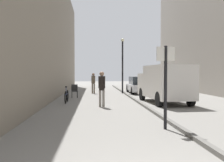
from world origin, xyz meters
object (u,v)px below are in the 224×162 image
object	(u,v)px
delivery_van	(164,83)
street_sign_post	(166,80)
bicycle_leaning	(67,96)
pedestrian_main_foreground	(102,87)
cafe_chair_near_window	(75,90)
lamp_post	(123,62)
pedestrian_mid_block	(93,82)
parked_car	(139,85)

from	to	relation	value
delivery_van	street_sign_post	world-z (taller)	street_sign_post
street_sign_post	bicycle_leaning	world-z (taller)	street_sign_post
pedestrian_main_foreground	street_sign_post	size ratio (longest dim) A/B	0.71
street_sign_post	cafe_chair_near_window	xyz separation A→B (m)	(-3.59, 10.49, -1.00)
street_sign_post	bicycle_leaning	bearing A→B (deg)	-72.14
lamp_post	bicycle_leaning	xyz separation A→B (m)	(-4.12, -6.80, -2.34)
street_sign_post	pedestrian_mid_block	bearing A→B (deg)	-90.36
street_sign_post	cafe_chair_near_window	bearing A→B (deg)	-80.51
parked_car	cafe_chair_near_window	xyz separation A→B (m)	(-5.35, -3.74, -0.17)
lamp_post	pedestrian_mid_block	bearing A→B (deg)	-178.32
pedestrian_mid_block	lamp_post	distance (m)	3.06
pedestrian_mid_block	bicycle_leaning	world-z (taller)	pedestrian_mid_block
bicycle_leaning	delivery_van	bearing A→B (deg)	-6.01
bicycle_leaning	street_sign_post	bearing A→B (deg)	-62.45
pedestrian_main_foreground	street_sign_post	bearing A→B (deg)	-53.28
bicycle_leaning	parked_car	bearing A→B (deg)	50.74
street_sign_post	lamp_post	size ratio (longest dim) A/B	0.55
pedestrian_mid_block	lamp_post	size ratio (longest dim) A/B	0.37
pedestrian_main_foreground	lamp_post	xyz separation A→B (m)	(2.10, 8.92, 1.66)
delivery_van	parked_car	xyz separation A→B (m)	(-0.14, 7.41, -0.48)
pedestrian_main_foreground	cafe_chair_near_window	distance (m)	5.48
cafe_chair_near_window	parked_car	bearing A→B (deg)	-152.07
delivery_van	parked_car	world-z (taller)	delivery_van
lamp_post	bicycle_leaning	distance (m)	8.29
pedestrian_main_foreground	street_sign_post	distance (m)	5.65
delivery_van	bicycle_leaning	distance (m)	5.83
pedestrian_mid_block	delivery_van	size ratio (longest dim) A/B	0.35
parked_car	lamp_post	xyz separation A→B (m)	(-1.47, 0.03, 2.01)
street_sign_post	lamp_post	xyz separation A→B (m)	(0.29, 14.25, 1.18)
pedestrian_mid_block	lamp_post	world-z (taller)	lamp_post
cafe_chair_near_window	bicycle_leaning	bearing A→B (deg)	78.24
parked_car	street_sign_post	distance (m)	14.36
pedestrian_main_foreground	cafe_chair_near_window	xyz separation A→B (m)	(-1.78, 5.16, -0.52)
bicycle_leaning	cafe_chair_near_window	xyz separation A→B (m)	(0.25, 3.04, 0.17)
pedestrian_main_foreground	delivery_van	world-z (taller)	delivery_van
delivery_van	parked_car	size ratio (longest dim) A/B	1.19
delivery_van	bicycle_leaning	bearing A→B (deg)	169.37
lamp_post	cafe_chair_near_window	xyz separation A→B (m)	(-3.87, -3.76, -2.18)
pedestrian_main_foreground	street_sign_post	xyz separation A→B (m)	(1.81, -5.33, 0.48)
bicycle_leaning	cafe_chair_near_window	size ratio (longest dim) A/B	1.88
pedestrian_main_foreground	parked_car	world-z (taller)	pedestrian_main_foreground
pedestrian_main_foreground	pedestrian_mid_block	distance (m)	8.86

